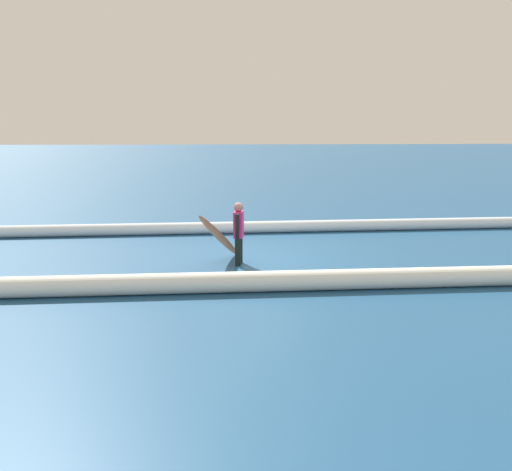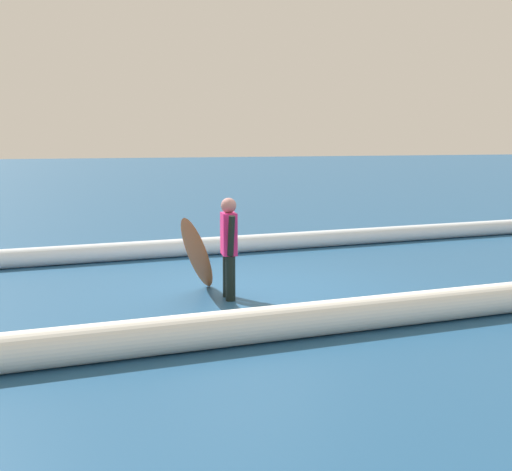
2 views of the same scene
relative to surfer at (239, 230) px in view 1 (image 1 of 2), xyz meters
The scene contains 5 objects.
ground_plane 1.11m from the surfer, 133.65° to the right, with size 156.47×156.47×0.00m, color navy.
surfer is the anchor object (origin of this frame).
surfboard 0.47m from the surfer, ahead, with size 1.11×1.86×1.32m.
wave_crest_foreground 3.91m from the surfer, 78.30° to the right, with size 0.35×0.35×20.67m, color white.
wave_crest_midground 2.74m from the surfer, 126.15° to the left, with size 0.41×0.41×22.16m, color white.
Camera 1 is at (0.81, 13.31, 3.22)m, focal length 39.47 mm.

